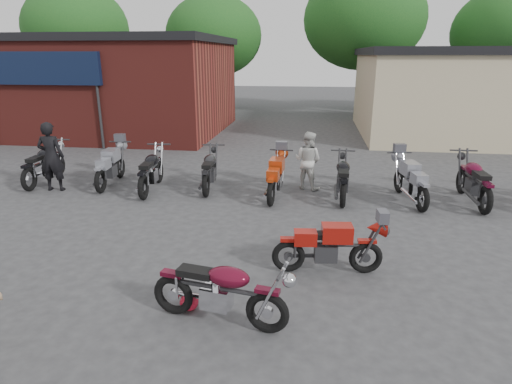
# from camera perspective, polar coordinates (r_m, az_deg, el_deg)

# --- Properties ---
(ground) EXTENTS (90.00, 90.00, 0.00)m
(ground) POSITION_cam_1_polar(r_m,az_deg,el_deg) (6.62, -5.50, -14.08)
(ground) COLOR #373739
(brick_building) EXTENTS (12.00, 8.00, 4.00)m
(brick_building) POSITION_cam_1_polar(r_m,az_deg,el_deg) (22.10, -20.78, 12.88)
(brick_building) COLOR maroon
(brick_building) RESTS_ON ground
(stucco_building) EXTENTS (10.00, 8.00, 3.50)m
(stucco_building) POSITION_cam_1_polar(r_m,az_deg,el_deg) (21.73, 27.48, 11.32)
(stucco_building) COLOR tan
(stucco_building) RESTS_ON ground
(tree_0) EXTENTS (6.56, 6.56, 8.20)m
(tree_0) POSITION_cam_1_polar(r_m,az_deg,el_deg) (31.47, -22.59, 17.70)
(tree_0) COLOR #114118
(tree_0) RESTS_ON ground
(tree_1) EXTENTS (5.92, 5.92, 7.40)m
(tree_1) POSITION_cam_1_polar(r_m,az_deg,el_deg) (28.18, -5.57, 18.22)
(tree_1) COLOR #114118
(tree_1) RESTS_ON ground
(tree_2) EXTENTS (7.04, 7.04, 8.80)m
(tree_2) POSITION_cam_1_polar(r_m,az_deg,el_deg) (27.60, 14.04, 19.26)
(tree_2) COLOR #114118
(tree_2) RESTS_ON ground
(tree_3) EXTENTS (6.08, 6.08, 7.60)m
(tree_3) POSITION_cam_1_polar(r_m,az_deg,el_deg) (29.44, 30.25, 16.17)
(tree_3) COLOR #114118
(tree_3) RESTS_ON ground
(vintage_motorcycle) EXTENTS (1.97, 0.96, 1.10)m
(vintage_motorcycle) POSITION_cam_1_polar(r_m,az_deg,el_deg) (5.83, -4.70, -12.57)
(vintage_motorcycle) COLOR #570A1E
(vintage_motorcycle) RESTS_ON ground
(sportbike) EXTENTS (1.82, 0.75, 1.03)m
(sportbike) POSITION_cam_1_polar(r_m,az_deg,el_deg) (7.20, 9.82, -6.87)
(sportbike) COLOR #A4140D
(sportbike) RESTS_ON ground
(helmet) EXTENTS (0.32, 0.32, 0.25)m
(helmet) POSITION_cam_1_polar(r_m,az_deg,el_deg) (6.38, -8.91, -14.29)
(helmet) COLOR red
(helmet) RESTS_ON ground
(person_dark) EXTENTS (0.72, 0.51, 1.84)m
(person_dark) POSITION_cam_1_polar(r_m,az_deg,el_deg) (12.54, -25.63, 4.26)
(person_dark) COLOR black
(person_dark) RESTS_ON ground
(person_light) EXTENTS (0.94, 0.86, 1.56)m
(person_light) POSITION_cam_1_polar(r_m,az_deg,el_deg) (11.58, 6.92, 4.19)
(person_light) COLOR silver
(person_light) RESTS_ON ground
(row_bike_0) EXTENTS (0.80, 2.11, 1.20)m
(row_bike_0) POSITION_cam_1_polar(r_m,az_deg,el_deg) (13.49, -26.43, 3.60)
(row_bike_0) COLOR black
(row_bike_0) RESTS_ON ground
(row_bike_1) EXTENTS (0.86, 2.08, 1.18)m
(row_bike_1) POSITION_cam_1_polar(r_m,az_deg,el_deg) (12.57, -18.86, 3.53)
(row_bike_1) COLOR gray
(row_bike_1) RESTS_ON ground
(row_bike_2) EXTENTS (0.89, 2.14, 1.21)m
(row_bike_2) POSITION_cam_1_polar(r_m,az_deg,el_deg) (11.71, -13.81, 3.06)
(row_bike_2) COLOR black
(row_bike_2) RESTS_ON ground
(row_bike_3) EXTENTS (0.85, 2.05, 1.16)m
(row_bike_3) POSITION_cam_1_polar(r_m,az_deg,el_deg) (11.63, -6.19, 3.24)
(row_bike_3) COLOR black
(row_bike_3) RESTS_ON ground
(row_bike_4) EXTENTS (0.79, 2.04, 1.16)m
(row_bike_4) POSITION_cam_1_polar(r_m,az_deg,el_deg) (10.90, 2.69, 2.34)
(row_bike_4) COLOR #B8360F
(row_bike_4) RESTS_ON ground
(row_bike_5) EXTENTS (0.73, 2.03, 1.17)m
(row_bike_5) POSITION_cam_1_polar(r_m,az_deg,el_deg) (11.00, 11.50, 2.16)
(row_bike_5) COLOR black
(row_bike_5) RESTS_ON ground
(row_bike_6) EXTENTS (1.00, 2.10, 1.17)m
(row_bike_6) POSITION_cam_1_polar(r_m,az_deg,el_deg) (11.18, 19.93, 1.69)
(row_bike_6) COLOR gray
(row_bike_6) RESTS_ON ground
(row_bike_7) EXTENTS (0.74, 2.16, 1.25)m
(row_bike_7) POSITION_cam_1_polar(r_m,az_deg,el_deg) (11.67, 27.07, 1.64)
(row_bike_7) COLOR #510A23
(row_bike_7) RESTS_ON ground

